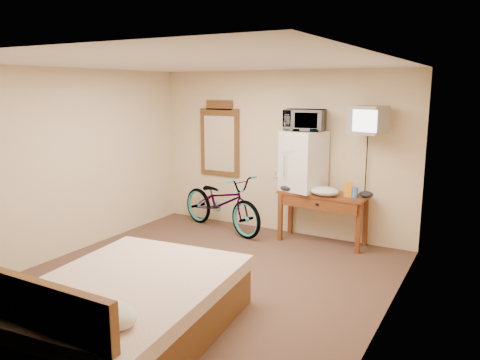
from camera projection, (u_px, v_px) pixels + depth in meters
The scene contains 13 objects.
room at pixel (197, 177), 5.27m from camera, with size 4.60×4.64×2.50m.
desk at pixel (322, 202), 6.73m from camera, with size 1.29×0.55×0.75m.
mini_fridge at pixel (303, 161), 6.82m from camera, with size 0.66×0.64×0.88m.
microwave at pixel (305, 120), 6.71m from camera, with size 0.56×0.38×0.31m, color white.
snack_bag at pixel (348, 189), 6.47m from camera, with size 0.11×0.06×0.22m, color orange.
blue_cup at pixel (355, 192), 6.45m from camera, with size 0.09×0.09×0.15m, color #3F72D7.
cloth_cream at pixel (325, 191), 6.55m from camera, with size 0.41×0.32×0.13m, color beige.
cloth_dark_a at pixel (289, 188), 6.84m from camera, with size 0.26×0.20×0.10m, color black.
cloth_dark_b at pixel (366, 194), 6.45m from camera, with size 0.19×0.16×0.09m, color black.
crt_television at pixel (368, 120), 6.23m from camera, with size 0.52×0.61×0.38m.
wall_mirror at pixel (220, 140), 7.71m from camera, with size 0.73×0.04×1.24m.
bicycle at pixel (221, 202), 7.40m from camera, with size 0.61×1.75×0.92m, color black.
bed at pixel (123, 307), 4.23m from camera, with size 1.82×2.29×0.90m.
Camera 1 is at (2.94, -4.28, 2.25)m, focal length 35.00 mm.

